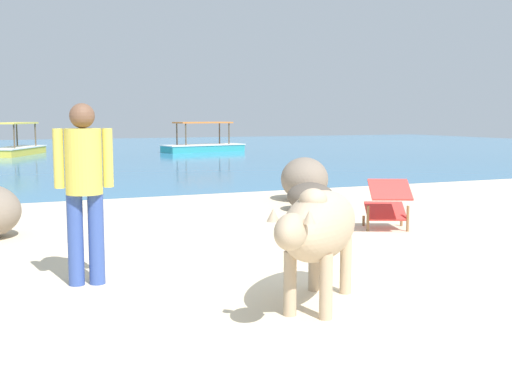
{
  "coord_description": "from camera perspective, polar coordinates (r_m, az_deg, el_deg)",
  "views": [
    {
      "loc": [
        -3.68,
        -4.7,
        1.55
      ],
      "look_at": [
        -0.37,
        3.0,
        0.55
      ],
      "focal_mm": 44.82,
      "sensor_mm": 36.0,
      "label": 1
    }
  ],
  "objects": [
    {
      "name": "shore_rock_large",
      "position": [
        10.27,
        4.9,
        -0.41
      ],
      "size": [
        0.92,
        1.02,
        0.45
      ],
      "primitive_type": "ellipsoid",
      "rotation": [
        0.0,
        0.0,
        1.35
      ],
      "color": "brown",
      "rests_on": "sand_beach"
    },
    {
      "name": "cow",
      "position": [
        5.07,
        5.61,
        -3.13
      ],
      "size": [
        1.41,
        1.49,
        0.96
      ],
      "rotation": [
        0.0,
        0.0,
        3.97
      ],
      "color": "tan",
      "rests_on": "sand_beach"
    },
    {
      "name": "boat_yellow",
      "position": [
        27.07,
        -20.62,
        3.68
      ],
      "size": [
        2.59,
        3.82,
        1.29
      ],
      "rotation": [
        0.0,
        0.0,
        4.28
      ],
      "color": "gold",
      "rests_on": "water_surface"
    },
    {
      "name": "water_surface",
      "position": [
        27.0,
        -15.42,
        3.25
      ],
      "size": [
        60.0,
        36.0,
        0.03
      ],
      "primitive_type": "cube",
      "color": "teal",
      "rests_on": "ground"
    },
    {
      "name": "person_standing",
      "position": [
        5.84,
        -15.09,
        1.06
      ],
      "size": [
        0.5,
        0.32,
        1.62
      ],
      "rotation": [
        0.0,
        0.0,
        4.54
      ],
      "color": "#334C99",
      "rests_on": "sand_beach"
    },
    {
      "name": "shore_rock_small",
      "position": [
        11.5,
        4.35,
        1.18
      ],
      "size": [
        1.22,
        1.33,
        0.78
      ],
      "primitive_type": "ellipsoid",
      "rotation": [
        0.0,
        0.0,
        1.13
      ],
      "color": "gray",
      "rests_on": "sand_beach"
    },
    {
      "name": "sand_beach",
      "position": [
        6.16,
        14.45,
        -7.78
      ],
      "size": [
        18.0,
        14.0,
        0.04
      ],
      "primitive_type": "cube",
      "color": "beige",
      "rests_on": "ground"
    },
    {
      "name": "deck_chair_near",
      "position": [
        8.59,
        11.66,
        -0.86
      ],
      "size": [
        0.81,
        0.92,
        0.68
      ],
      "rotation": [
        0.0,
        0.0,
        1.13
      ],
      "color": "brown",
      "rests_on": "sand_beach"
    },
    {
      "name": "boat_teal",
      "position": [
        27.8,
        -4.72,
        4.16
      ],
      "size": [
        3.84,
        1.93,
        1.29
      ],
      "rotation": [
        0.0,
        0.0,
        0.22
      ],
      "color": "teal",
      "rests_on": "water_surface"
    }
  ]
}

